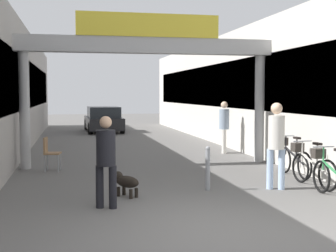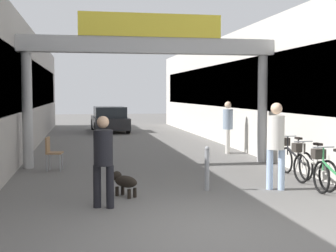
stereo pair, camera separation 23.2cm
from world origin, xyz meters
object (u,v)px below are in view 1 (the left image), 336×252
(bicycle_silver_second, at_px, (311,166))
(parked_car_black, at_px, (103,120))
(bicycle_black_third, at_px, (292,158))
(cafe_chair_wood_nearer, at_px, (49,151))
(pedestrian_companion, at_px, (276,139))
(dog_on_leash, at_px, (125,182))
(pedestrian_with_dog, at_px, (106,156))
(bicycle_green_nearest, at_px, (332,175))
(bollard_post_metal, at_px, (208,168))
(pedestrian_carrying_crate, at_px, (224,124))

(bicycle_silver_second, bearing_deg, parked_car_black, 102.60)
(bicycle_black_third, relative_size, cafe_chair_wood_nearer, 1.90)
(bicycle_silver_second, bearing_deg, pedestrian_companion, -168.86)
(bicycle_silver_second, bearing_deg, dog_on_leash, -176.72)
(pedestrian_with_dog, bearing_deg, cafe_chair_wood_nearer, 105.22)
(bicycle_green_nearest, relative_size, bollard_post_metal, 1.81)
(bicycle_black_third, bearing_deg, bicycle_silver_second, -98.87)
(bollard_post_metal, bearing_deg, parked_car_black, 94.17)
(pedestrian_carrying_crate, xyz_separation_m, cafe_chair_wood_nearer, (-5.64, -2.62, -0.47))
(bollard_post_metal, distance_m, cafe_chair_wood_nearer, 4.61)
(bicycle_black_third, bearing_deg, pedestrian_with_dog, -153.16)
(pedestrian_carrying_crate, height_order, cafe_chair_wood_nearer, pedestrian_carrying_crate)
(bicycle_green_nearest, distance_m, parked_car_black, 17.02)
(pedestrian_carrying_crate, height_order, bicycle_silver_second, pedestrian_carrying_crate)
(pedestrian_carrying_crate, distance_m, bicycle_black_third, 4.54)
(dog_on_leash, relative_size, bicycle_silver_second, 0.38)
(dog_on_leash, bearing_deg, pedestrian_with_dog, -116.69)
(pedestrian_carrying_crate, height_order, bicycle_black_third, pedestrian_carrying_crate)
(bollard_post_metal, bearing_deg, bicycle_black_third, 26.86)
(pedestrian_with_dog, xyz_separation_m, cafe_chair_wood_nearer, (-1.16, 4.28, -0.39))
(bicycle_green_nearest, bearing_deg, pedestrian_companion, 128.66)
(dog_on_leash, relative_size, parked_car_black, 0.16)
(pedestrian_carrying_crate, bearing_deg, bicycle_green_nearest, -90.81)
(cafe_chair_wood_nearer, bearing_deg, parked_car_black, 79.85)
(bicycle_green_nearest, height_order, parked_car_black, parked_car_black)
(bicycle_silver_second, relative_size, bicycle_black_third, 1.00)
(bicycle_green_nearest, relative_size, bicycle_silver_second, 1.00)
(pedestrian_companion, height_order, cafe_chair_wood_nearer, pedestrian_companion)
(bicycle_green_nearest, bearing_deg, bicycle_silver_second, 82.11)
(pedestrian_with_dog, xyz_separation_m, pedestrian_carrying_crate, (4.48, 6.89, 0.08))
(pedestrian_carrying_crate, bearing_deg, pedestrian_with_dog, -123.02)
(dog_on_leash, bearing_deg, pedestrian_companion, 1.03)
(pedestrian_with_dog, distance_m, parked_car_black, 16.71)
(bicycle_silver_second, height_order, parked_car_black, parked_car_black)
(pedestrian_carrying_crate, height_order, parked_car_black, pedestrian_carrying_crate)
(pedestrian_companion, bearing_deg, bicycle_black_third, 53.07)
(bicycle_black_third, distance_m, bollard_post_metal, 2.86)
(pedestrian_companion, xyz_separation_m, bicycle_silver_second, (0.90, 0.18, -0.63))
(bicycle_black_third, xyz_separation_m, cafe_chair_wood_nearer, (-5.90, 1.88, 0.10))
(bollard_post_metal, bearing_deg, bicycle_green_nearest, -26.98)
(bicycle_silver_second, bearing_deg, bicycle_green_nearest, -97.89)
(pedestrian_carrying_crate, relative_size, bicycle_silver_second, 1.04)
(bicycle_black_third, relative_size, parked_car_black, 0.42)
(bicycle_silver_second, xyz_separation_m, bollard_post_metal, (-2.35, 0.00, 0.04))
(bicycle_silver_second, relative_size, parked_car_black, 0.42)
(pedestrian_with_dog, bearing_deg, parked_car_black, 86.37)
(pedestrian_companion, xyz_separation_m, cafe_chair_wood_nearer, (-4.80, 3.35, -0.52))
(pedestrian_with_dog, relative_size, bollard_post_metal, 1.75)
(pedestrian_with_dog, xyz_separation_m, dog_on_leash, (0.44, 0.87, -0.63))
(pedestrian_carrying_crate, bearing_deg, bicycle_silver_second, -89.43)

